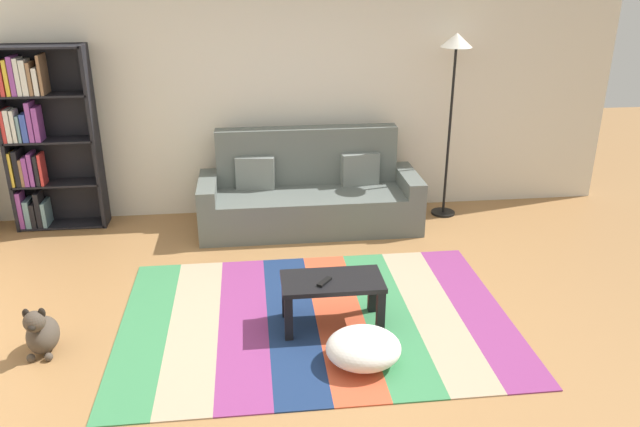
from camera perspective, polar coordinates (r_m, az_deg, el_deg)
name	(u,v)px	position (r m, az deg, el deg)	size (l,w,h in m)	color
ground_plane	(337,327)	(4.87, 1.54, -10.34)	(14.00, 14.00, 0.00)	#9E7042
back_wall	(304,88)	(6.76, -1.44, 11.36)	(6.80, 0.10, 2.70)	silver
rug	(316,319)	(4.96, -0.39, -9.59)	(3.02, 2.14, 0.01)	#387F4C
couch	(309,195)	(6.53, -1.00, 1.71)	(2.26, 0.80, 1.00)	#59605B
bookshelf	(39,138)	(6.91, -24.31, 6.29)	(0.90, 0.28, 1.87)	black
coffee_table	(332,288)	(4.73, 1.12, -6.87)	(0.77, 0.41, 0.39)	black
pouf	(363,348)	(4.42, 3.99, -12.18)	(0.53, 0.48, 0.24)	white
dog	(41,333)	(4.92, -24.13, -9.93)	(0.22, 0.35, 0.40)	#473D33
standing_lamp	(455,65)	(6.64, 12.22, 13.10)	(0.32, 0.32, 1.95)	black
tv_remote	(324,282)	(4.64, 0.41, -6.26)	(0.04, 0.15, 0.02)	black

